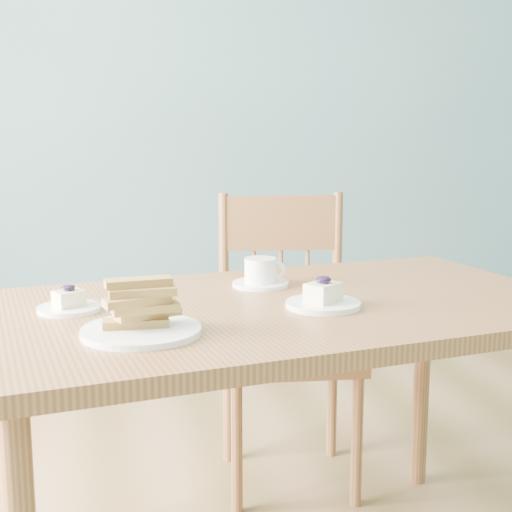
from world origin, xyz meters
TOP-DOWN VIEW (x-y plane):
  - room at (0.00, 0.00)m, footprint 5.01×5.01m
  - dining_table at (-0.19, -0.12)m, footprint 1.45×0.96m
  - dining_chair at (-0.03, 0.43)m, footprint 0.46×0.44m
  - cheesecake_plate_near at (-0.12, -0.19)m, footprint 0.17×0.17m
  - cheesecake_plate_far at (-0.68, -0.09)m, footprint 0.14×0.14m
  - coffee_cup at (-0.21, 0.06)m, footprint 0.14×0.14m
  - biscotti_plate at (-0.54, -0.31)m, footprint 0.23×0.23m

SIDE VIEW (x-z plane):
  - dining_chair at x=-0.03m, z-range 0.01..0.92m
  - dining_table at x=-0.19m, z-range 0.29..1.01m
  - cheesecake_plate_far at x=-0.68m, z-range 0.71..0.77m
  - cheesecake_plate_near at x=-0.12m, z-range 0.71..0.78m
  - coffee_cup at x=-0.21m, z-range 0.72..0.79m
  - biscotti_plate at x=-0.54m, z-range 0.70..0.81m
  - room at x=0.00m, z-range -0.01..2.71m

